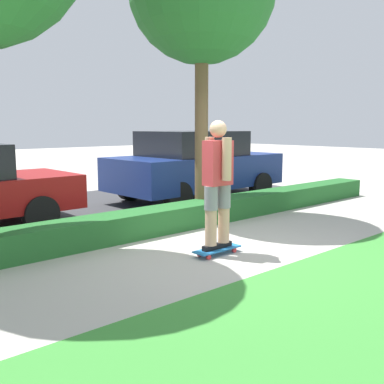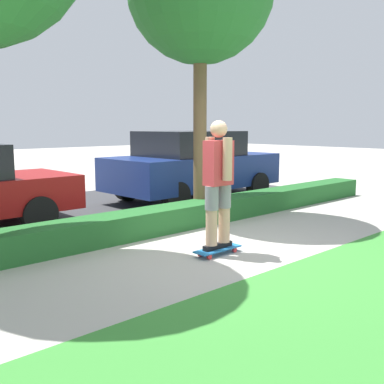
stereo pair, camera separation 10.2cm
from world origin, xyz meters
name	(u,v)px [view 1 (the left image)]	position (x,y,z in m)	size (l,w,h in m)	color
ground_plane	(223,252)	(0.00, 0.00, 0.00)	(60.00, 60.00, 0.00)	#ADA89E
street_asphalt	(82,211)	(0.00, 4.20, 0.00)	(12.77, 5.00, 0.01)	#38383A
hedge_row	(156,221)	(0.00, 1.60, 0.21)	(12.77, 0.60, 0.41)	#236028
skateboard	(217,249)	(-0.15, -0.04, 0.07)	(0.75, 0.24, 0.09)	#1E6BAD
skater_person	(218,181)	(-0.15, -0.04, 1.05)	(0.51, 0.46, 1.79)	black
parked_car_middle	(196,165)	(2.85, 3.75, 0.86)	(4.43, 2.11, 1.67)	navy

